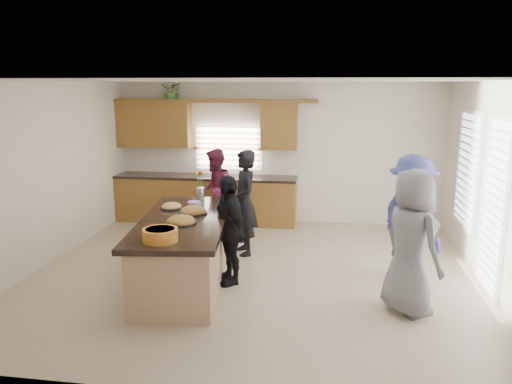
% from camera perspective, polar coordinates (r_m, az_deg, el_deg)
% --- Properties ---
extents(floor, '(6.50, 6.50, 0.00)m').
position_cam_1_polar(floor, '(7.51, -0.18, -9.29)').
color(floor, tan).
rests_on(floor, ground).
extents(room_shell, '(6.52, 6.02, 2.81)m').
position_cam_1_polar(room_shell, '(7.04, -0.19, 5.27)').
color(room_shell, silver).
rests_on(room_shell, ground).
extents(back_cabinetry, '(4.08, 0.66, 2.46)m').
position_cam_1_polar(back_cabinetry, '(10.13, -6.00, 1.69)').
color(back_cabinetry, brown).
rests_on(back_cabinetry, ground).
extents(right_wall_glazing, '(0.06, 4.00, 2.25)m').
position_cam_1_polar(right_wall_glazing, '(7.23, 25.72, -0.25)').
color(right_wall_glazing, white).
rests_on(right_wall_glazing, ground).
extents(island, '(1.48, 2.82, 0.95)m').
position_cam_1_polar(island, '(7.05, -8.15, -6.93)').
color(island, tan).
rests_on(island, ground).
extents(platter_front, '(0.42, 0.42, 0.17)m').
position_cam_1_polar(platter_front, '(6.66, -8.57, -3.37)').
color(platter_front, black).
rests_on(platter_front, island).
extents(platter_mid, '(0.42, 0.42, 0.17)m').
position_cam_1_polar(platter_mid, '(7.15, -7.21, -2.24)').
color(platter_mid, black).
rests_on(platter_mid, island).
extents(platter_back, '(0.33, 0.33, 0.13)m').
position_cam_1_polar(platter_back, '(7.48, -9.64, -1.69)').
color(platter_back, black).
rests_on(platter_back, island).
extents(salad_bowl, '(0.42, 0.42, 0.15)m').
position_cam_1_polar(salad_bowl, '(5.96, -10.89, -4.76)').
color(salad_bowl, orange).
rests_on(salad_bowl, island).
extents(clear_cup, '(0.07, 0.07, 0.11)m').
position_cam_1_polar(clear_cup, '(6.10, -5.63, -4.50)').
color(clear_cup, white).
rests_on(clear_cup, island).
extents(plate_stack, '(0.20, 0.20, 0.06)m').
position_cam_1_polar(plate_stack, '(7.64, -7.08, -1.29)').
color(plate_stack, '#A98CCC').
rests_on(plate_stack, island).
extents(flower_vase, '(0.14, 0.14, 0.44)m').
position_cam_1_polar(flower_vase, '(8.05, -6.40, 0.88)').
color(flower_vase, silver).
rests_on(flower_vase, island).
extents(potted_plant, '(0.48, 0.43, 0.46)m').
position_cam_1_polar(potted_plant, '(10.22, -9.52, 11.37)').
color(potted_plant, '#407E32').
rests_on(potted_plant, back_cabinetry).
extents(woman_left_back, '(0.64, 0.74, 1.73)m').
position_cam_1_polar(woman_left_back, '(8.12, -1.33, -1.24)').
color(woman_left_back, black).
rests_on(woman_left_back, ground).
extents(woman_left_mid, '(0.72, 0.86, 1.58)m').
position_cam_1_polar(woman_left_mid, '(9.40, -4.69, 0.13)').
color(woman_left_mid, maroon).
rests_on(woman_left_mid, ground).
extents(woman_left_front, '(0.82, 0.96, 1.54)m').
position_cam_1_polar(woman_left_front, '(6.96, -3.14, -4.34)').
color(woman_left_front, black).
rests_on(woman_left_front, ground).
extents(woman_right_back, '(1.13, 1.34, 1.80)m').
position_cam_1_polar(woman_right_back, '(7.38, 17.33, -2.86)').
color(woman_right_back, navy).
rests_on(woman_right_back, ground).
extents(woman_right_front, '(0.95, 1.05, 1.79)m').
position_cam_1_polar(woman_right_front, '(6.30, 17.31, -5.49)').
color(woman_right_front, slate).
rests_on(woman_right_front, ground).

